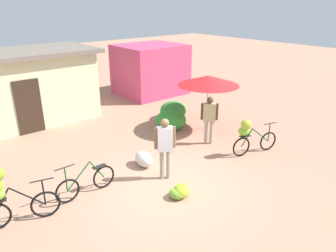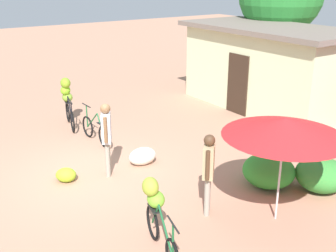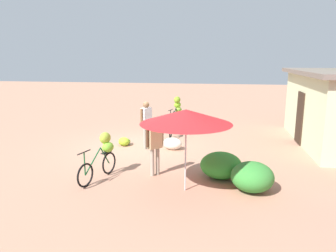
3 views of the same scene
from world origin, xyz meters
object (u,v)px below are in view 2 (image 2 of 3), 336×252
Objects in this scene: produce_sack at (142,156)px; person_vendor at (106,132)px; person_bystander at (209,166)px; bicycle_near_pile at (96,130)px; bicycle_center_loaded at (157,211)px; market_umbrella at (285,127)px; banana_pile_on_ground at (65,175)px; building_low at (267,67)px; bicycle_leftmost at (67,98)px.

person_vendor is at bearing -87.89° from produce_sack.
person_vendor is 1.05× the size of person_bystander.
bicycle_center_loaded is (4.97, -1.19, 0.36)m from bicycle_near_pile.
market_umbrella is 5.02m from banana_pile_on_ground.
bicycle_near_pile is at bearing -92.84° from building_low.
bicycle_leftmost is 0.93× the size of person_vendor.
bicycle_leftmost is 2.33× the size of produce_sack.
building_low reaches higher than person_vendor.
market_umbrella reaches higher than banana_pile_on_ground.
person_bystander reaches higher than bicycle_near_pile.
person_bystander is at bearing 31.71° from banana_pile_on_ground.
market_umbrella is at bearing 27.23° from person_vendor.
bicycle_near_pile is 5.12m from bicycle_center_loaded.
market_umbrella reaches higher than bicycle_near_pile.
person_bystander is (2.90, 1.79, 0.87)m from banana_pile_on_ground.
bicycle_center_loaded is (6.82, -1.14, -0.15)m from bicycle_leftmost.
bicycle_near_pile is 0.93× the size of person_vendor.
bicycle_leftmost is at bearing -108.65° from building_low.
building_low is 3.74× the size of person_bystander.
bicycle_center_loaded is (-0.57, -2.36, -1.19)m from market_umbrella.
building_low is 3.76× the size of bicycle_center_loaded.
banana_pile_on_ground is 0.40× the size of person_vendor.
building_low is 7.39m from market_umbrella.
bicycle_leftmost is 3.93m from person_vendor.
building_low is at bearing 135.10° from market_umbrella.
bicycle_leftmost is 6.49m from person_bystander.
market_umbrella is (5.23, -5.21, 0.46)m from building_low.
building_low is 3.81× the size of bicycle_near_pile.
person_vendor reaches higher than banana_pile_on_ground.
bicycle_center_loaded is 3.02m from person_vendor.
banana_pile_on_ground is (3.58, -1.53, -0.70)m from bicycle_leftmost.
person_vendor is (-3.51, -1.81, -0.82)m from market_umbrella.
person_vendor is at bearing -152.77° from market_umbrella.
person_bystander reaches higher than bicycle_leftmost.
banana_pile_on_ground is (-3.81, -2.75, -1.75)m from market_umbrella.
person_vendor is at bearing 169.32° from bicycle_center_loaded.
person_vendor is (3.88, -0.59, 0.23)m from bicycle_leftmost.
produce_sack is 0.40× the size of person_vendor.
person_bystander reaches higher than bicycle_center_loaded.
bicycle_near_pile is 2.02m from produce_sack.
person_bystander is (4.63, 0.21, 0.67)m from bicycle_near_pile.
building_low is 8.19m from banana_pile_on_ground.
person_bystander is at bearing -2.38° from produce_sack.
banana_pile_on_ground is at bearing -79.94° from building_low.
person_bystander is at bearing -55.05° from building_low.
person_vendor is (1.71, -7.02, -0.35)m from building_low.
building_low is 3.55× the size of person_vendor.
market_umbrella is at bearing 35.84° from banana_pile_on_ground.
person_vendor is (0.30, 0.95, 0.93)m from banana_pile_on_ground.
person_bystander reaches higher than banana_pile_on_ground.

